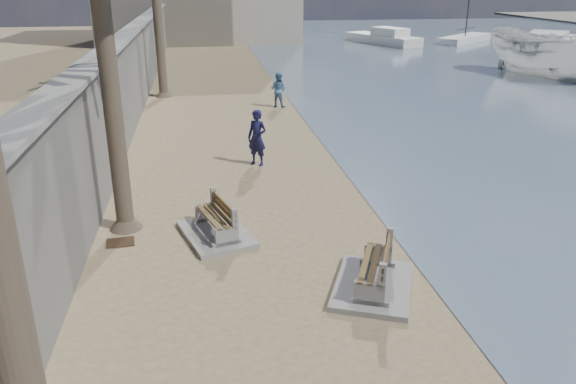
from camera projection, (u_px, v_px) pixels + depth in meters
seawall at (131, 77)px, 23.79m from camera, size 0.45×70.00×3.50m
wall_cap at (127, 34)px, 23.14m from camera, size 0.80×70.00×0.12m
bench_near at (374, 271)px, 10.94m from camera, size 2.18×2.54×0.89m
bench_far at (216, 222)px, 13.16m from camera, size 1.92×2.36×0.86m
person_a at (257, 134)px, 17.98m from camera, size 0.90×0.86×2.08m
person_b at (278, 88)px, 26.20m from camera, size 1.08×1.02×1.78m
boat_cruiser at (549, 51)px, 33.73m from camera, size 4.13×4.19×3.89m
yacht_near at (548, 45)px, 47.20m from camera, size 10.73×12.01×1.50m
yacht_far at (382, 40)px, 50.96m from camera, size 5.27×8.44×1.50m
sailboat_west at (465, 39)px, 52.39m from camera, size 7.23×6.77×9.41m
debris_c at (120, 242)px, 12.95m from camera, size 0.68×0.57×0.03m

